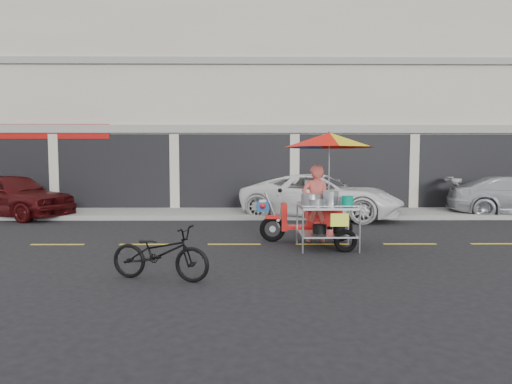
{
  "coord_description": "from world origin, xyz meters",
  "views": [
    {
      "loc": [
        -1.59,
        -9.59,
        1.87
      ],
      "look_at": [
        -1.5,
        0.6,
        1.15
      ],
      "focal_mm": 30.0,
      "sensor_mm": 36.0,
      "label": 1
    }
  ],
  "objects_px": {
    "near_bicycle": "(160,253)",
    "food_vendor_rig": "(323,174)",
    "white_pickup": "(321,196)",
    "maroon_sedan": "(10,195)"
  },
  "relations": [
    {
      "from": "white_pickup",
      "to": "near_bicycle",
      "type": "bearing_deg",
      "value": 174.95
    },
    {
      "from": "near_bicycle",
      "to": "white_pickup",
      "type": "bearing_deg",
      "value": -12.22
    },
    {
      "from": "white_pickup",
      "to": "food_vendor_rig",
      "type": "xyz_separation_m",
      "value": [
        -0.73,
        -4.75,
        0.87
      ]
    },
    {
      "from": "near_bicycle",
      "to": "food_vendor_rig",
      "type": "distance_m",
      "value": 4.27
    },
    {
      "from": "white_pickup",
      "to": "food_vendor_rig",
      "type": "height_order",
      "value": "food_vendor_rig"
    },
    {
      "from": "near_bicycle",
      "to": "food_vendor_rig",
      "type": "relative_size",
      "value": 0.64
    },
    {
      "from": "white_pickup",
      "to": "near_bicycle",
      "type": "relative_size",
      "value": 3.21
    },
    {
      "from": "maroon_sedan",
      "to": "near_bicycle",
      "type": "relative_size",
      "value": 2.71
    },
    {
      "from": "maroon_sedan",
      "to": "near_bicycle",
      "type": "height_order",
      "value": "maroon_sedan"
    },
    {
      "from": "white_pickup",
      "to": "near_bicycle",
      "type": "distance_m",
      "value": 8.41
    }
  ]
}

